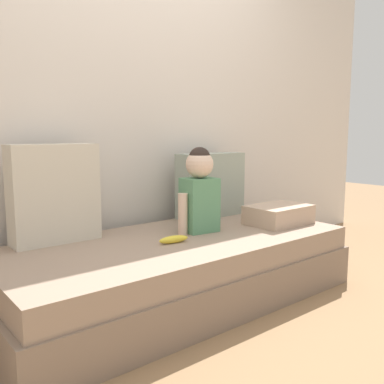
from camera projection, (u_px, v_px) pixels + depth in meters
name	position (u px, v px, depth m)	size (l,w,h in m)	color
ground_plane	(178.00, 299.00, 2.36)	(12.00, 12.00, 0.00)	#93704C
back_wall	(122.00, 95.00, 2.64)	(5.22, 0.10, 2.36)	silver
couch	(178.00, 269.00, 2.33)	(2.02, 0.90, 0.36)	#826C5B
throw_pillow_left	(54.00, 194.00, 2.19)	(0.46, 0.16, 0.52)	beige
throw_pillow_right	(211.00, 185.00, 2.89)	(0.51, 0.16, 0.44)	#99A393
toddler	(199.00, 190.00, 2.44)	(0.31, 0.18, 0.50)	#568E66
banana	(174.00, 239.00, 2.20)	(0.17, 0.04, 0.04)	yellow
folded_blanket	(279.00, 215.00, 2.67)	(0.40, 0.28, 0.12)	tan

